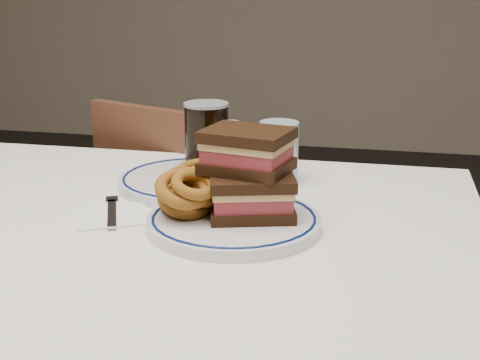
% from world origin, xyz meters
% --- Properties ---
extents(dining_table, '(1.27, 0.87, 0.75)m').
position_xyz_m(dining_table, '(0.00, 0.00, 0.64)').
color(dining_table, white).
rests_on(dining_table, floor).
extents(chair_far, '(0.51, 0.51, 0.84)m').
position_xyz_m(chair_far, '(-0.03, 0.57, 0.46)').
color(chair_far, '#492517').
rests_on(chair_far, floor).
extents(main_plate, '(0.28, 0.28, 0.02)m').
position_xyz_m(main_plate, '(0.23, 0.00, 0.76)').
color(main_plate, silver).
rests_on(main_plate, dining_table).
extents(reuben_sandwich, '(0.16, 0.15, 0.14)m').
position_xyz_m(reuben_sandwich, '(0.25, 0.02, 0.84)').
color(reuben_sandwich, black).
rests_on(reuben_sandwich, main_plate).
extents(onion_rings_main, '(0.12, 0.13, 0.10)m').
position_xyz_m(onion_rings_main, '(0.15, -0.00, 0.80)').
color(onion_rings_main, brown).
rests_on(onion_rings_main, main_plate).
extents(ketchup_ramekin, '(0.05, 0.05, 0.03)m').
position_xyz_m(ketchup_ramekin, '(0.20, 0.07, 0.79)').
color(ketchup_ramekin, silver).
rests_on(ketchup_ramekin, main_plate).
extents(beer_mug, '(0.13, 0.09, 0.15)m').
position_xyz_m(beer_mug, '(0.11, 0.28, 0.83)').
color(beer_mug, black).
rests_on(beer_mug, dining_table).
extents(water_glass, '(0.08, 0.08, 0.12)m').
position_xyz_m(water_glass, '(0.26, 0.26, 0.81)').
color(water_glass, '#97ACC3').
rests_on(water_glass, dining_table).
extents(far_plate, '(0.28, 0.28, 0.02)m').
position_xyz_m(far_plate, '(0.10, 0.20, 0.76)').
color(far_plate, silver).
rests_on(far_plate, dining_table).
extents(onion_rings_far, '(0.11, 0.12, 0.06)m').
position_xyz_m(onion_rings_far, '(0.12, 0.19, 0.79)').
color(onion_rings_far, brown).
rests_on(onion_rings_far, far_plate).
extents(napkin_fork, '(0.16, 0.16, 0.01)m').
position_xyz_m(napkin_fork, '(0.01, 0.01, 0.75)').
color(napkin_fork, white).
rests_on(napkin_fork, dining_table).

